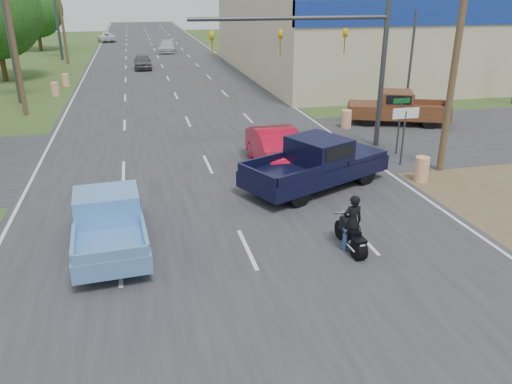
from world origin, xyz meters
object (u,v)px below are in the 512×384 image
object	(u,v)px
motorcycle	(352,238)
rider	(352,225)
distant_car_silver	(167,47)
red_convertible	(278,150)
blue_pickup	(109,218)
distant_car_white	(106,37)
brown_pickup	(395,107)
distant_car_grey	(143,62)
navy_pickup	(319,162)

from	to	relation	value
motorcycle	rider	size ratio (longest dim) A/B	1.16
rider	distant_car_silver	distance (m)	53.17
red_convertible	blue_pickup	world-z (taller)	blue_pickup
distant_car_white	rider	bearing A→B (deg)	87.70
red_convertible	distant_car_white	distance (m)	63.07
red_convertible	brown_pickup	distance (m)	10.61
distant_car_silver	distant_car_white	size ratio (longest dim) A/B	1.03
rider	distant_car_silver	size ratio (longest dim) A/B	0.33
distant_car_silver	red_convertible	bearing A→B (deg)	-81.15
motorcycle	distant_car_grey	size ratio (longest dim) A/B	0.46
distant_car_grey	blue_pickup	bearing A→B (deg)	-92.99
distant_car_grey	rider	bearing A→B (deg)	-82.87
motorcycle	navy_pickup	bearing A→B (deg)	79.15
motorcycle	rider	bearing A→B (deg)	90.00
blue_pickup	navy_pickup	bearing A→B (deg)	18.42
blue_pickup	distant_car_silver	distance (m)	51.39
blue_pickup	distant_car_silver	xyz separation A→B (m)	(5.31, 51.12, -0.15)
red_convertible	distant_car_grey	xyz separation A→B (m)	(-4.74, 31.68, -0.13)
distant_car_white	brown_pickup	bearing A→B (deg)	97.74
red_convertible	distant_car_white	size ratio (longest dim) A/B	1.06
distant_car_silver	distant_car_white	bearing A→B (deg)	122.46
red_convertible	distant_car_grey	size ratio (longest dim) A/B	1.23
navy_pickup	distant_car_white	distance (m)	65.54
distant_car_grey	motorcycle	bearing A→B (deg)	-82.87
brown_pickup	distant_car_silver	size ratio (longest dim) A/B	1.21
blue_pickup	rider	bearing A→B (deg)	-20.02
rider	navy_pickup	bearing A→B (deg)	-100.93
red_convertible	rider	world-z (taller)	red_convertible
motorcycle	distant_car_white	distance (m)	70.52
motorcycle	red_convertible	bearing A→B (deg)	89.43
red_convertible	rider	size ratio (longest dim) A/B	3.09
distant_car_white	navy_pickup	bearing A→B (deg)	89.03
blue_pickup	distant_car_grey	bearing A→B (deg)	83.51
rider	red_convertible	bearing A→B (deg)	-90.58
brown_pickup	distant_car_silver	distance (m)	40.86
red_convertible	rider	distance (m)	7.47
motorcycle	navy_pickup	distance (m)	5.25
motorcycle	distant_car_white	world-z (taller)	distant_car_white
navy_pickup	brown_pickup	distance (m)	11.43
blue_pickup	distant_car_white	world-z (taller)	blue_pickup
navy_pickup	red_convertible	bearing A→B (deg)	177.73
red_convertible	brown_pickup	xyz separation A→B (m)	(8.69, 6.09, 0.10)
brown_pickup	navy_pickup	bearing A→B (deg)	159.56
blue_pickup	red_convertible	bearing A→B (deg)	35.54
navy_pickup	distant_car_grey	world-z (taller)	navy_pickup
red_convertible	distant_car_silver	xyz separation A→B (m)	(-1.40, 45.69, -0.12)
distant_car_grey	red_convertible	bearing A→B (deg)	-81.44
motorcycle	navy_pickup	size ratio (longest dim) A/B	0.30
distant_car_silver	distant_car_white	distance (m)	18.48
distant_car_silver	distant_car_white	xyz separation A→B (m)	(-7.91, 16.70, -0.05)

